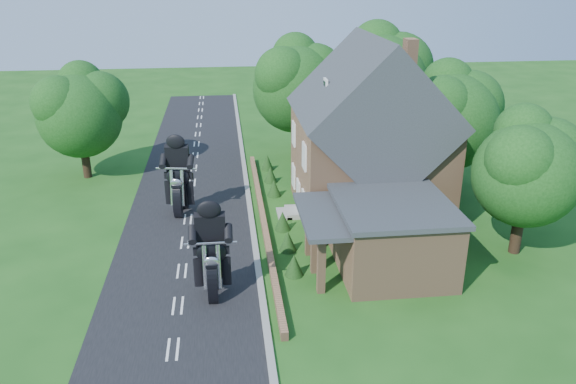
{
  "coord_description": "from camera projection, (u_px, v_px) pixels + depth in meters",
  "views": [
    {
      "loc": [
        2.3,
        -24.0,
        13.52
      ],
      "look_at": [
        5.44,
        2.62,
        2.8
      ],
      "focal_mm": 35.0,
      "sensor_mm": 36.0,
      "label": 1
    }
  ],
  "objects": [
    {
      "name": "tree_behind_house",
      "position": [
        385.0,
        75.0,
        41.01
      ],
      "size": [
        7.81,
        7.2,
        10.08
      ],
      "color": "black",
      "rests_on": "ground"
    },
    {
      "name": "ground",
      "position": [
        182.0,
        271.0,
        26.9
      ],
      "size": [
        120.0,
        120.0,
        0.0
      ],
      "primitive_type": "plane",
      "color": "#1A4B15",
      "rests_on": "ground"
    },
    {
      "name": "shrub_f",
      "position": [
        267.0,
        163.0,
        40.18
      ],
      "size": [
        0.9,
        0.9,
        1.1
      ],
      "primitive_type": "cone",
      "color": "#143310",
      "rests_on": "ground"
    },
    {
      "name": "shrub_b",
      "position": [
        288.0,
        241.0,
        28.65
      ],
      "size": [
        0.9,
        0.9,
        1.1
      ],
      "primitive_type": "cone",
      "color": "#143310",
      "rests_on": "ground"
    },
    {
      "name": "shrub_c",
      "position": [
        283.0,
        221.0,
        30.96
      ],
      "size": [
        0.9,
        0.9,
        1.1
      ],
      "primitive_type": "cone",
      "color": "#143310",
      "rests_on": "ground"
    },
    {
      "name": "road",
      "position": [
        182.0,
        271.0,
        26.9
      ],
      "size": [
        7.0,
        80.0,
        0.02
      ],
      "primitive_type": "cube",
      "color": "black",
      "rests_on": "ground"
    },
    {
      "name": "annex",
      "position": [
        389.0,
        235.0,
        26.58
      ],
      "size": [
        7.05,
        5.94,
        3.44
      ],
      "color": "#9B704E",
      "rests_on": "ground"
    },
    {
      "name": "motorcycle_lead",
      "position": [
        213.0,
        282.0,
        24.62
      ],
      "size": [
        0.39,
        1.5,
        1.39
      ],
      "primitive_type": null,
      "rotation": [
        0.0,
        0.0,
        3.13
      ],
      "color": "black",
      "rests_on": "ground"
    },
    {
      "name": "house",
      "position": [
        369.0,
        141.0,
        31.96
      ],
      "size": [
        9.54,
        8.64,
        10.24
      ],
      "color": "#9B704E",
      "rests_on": "ground"
    },
    {
      "name": "tree_far_road",
      "position": [
        85.0,
        108.0,
        37.36
      ],
      "size": [
        6.08,
        5.6,
        7.84
      ],
      "color": "black",
      "rests_on": "ground"
    },
    {
      "name": "tree_house_right",
      "position": [
        456.0,
        113.0,
        34.73
      ],
      "size": [
        6.51,
        6.0,
        8.4
      ],
      "color": "black",
      "rests_on": "ground"
    },
    {
      "name": "shrub_a",
      "position": [
        294.0,
        265.0,
        26.35
      ],
      "size": [
        0.9,
        0.9,
        1.1
      ],
      "primitive_type": "cone",
      "color": "#143310",
      "rests_on": "ground"
    },
    {
      "name": "kerb",
      "position": [
        258.0,
        266.0,
        27.27
      ],
      "size": [
        0.3,
        80.0,
        0.12
      ],
      "primitive_type": "cube",
      "color": "gray",
      "rests_on": "ground"
    },
    {
      "name": "tree_annex_side",
      "position": [
        534.0,
        164.0,
        27.11
      ],
      "size": [
        5.64,
        5.2,
        7.48
      ],
      "color": "black",
      "rests_on": "ground"
    },
    {
      "name": "shrub_d",
      "position": [
        274.0,
        188.0,
        35.57
      ],
      "size": [
        0.9,
        0.9,
        1.1
      ],
      "primitive_type": "cone",
      "color": "#143310",
      "rests_on": "ground"
    },
    {
      "name": "shrub_e",
      "position": [
        271.0,
        175.0,
        37.87
      ],
      "size": [
        0.9,
        0.9,
        1.1
      ],
      "primitive_type": "cone",
      "color": "#143310",
      "rests_on": "ground"
    },
    {
      "name": "motorcycle_follow",
      "position": [
        181.0,
        202.0,
        32.96
      ],
      "size": [
        0.66,
        1.62,
        1.46
      ],
      "primitive_type": null,
      "rotation": [
        0.0,
        0.0,
        2.97
      ],
      "color": "black",
      "rests_on": "ground"
    },
    {
      "name": "garden_wall",
      "position": [
        263.0,
        220.0,
        31.9
      ],
      "size": [
        0.3,
        22.0,
        0.4
      ],
      "primitive_type": "cube",
      "color": "#9B704E",
      "rests_on": "ground"
    },
    {
      "name": "tree_behind_left",
      "position": [
        302.0,
        81.0,
        41.45
      ],
      "size": [
        6.94,
        6.4,
        9.16
      ],
      "color": "black",
      "rests_on": "ground"
    }
  ]
}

